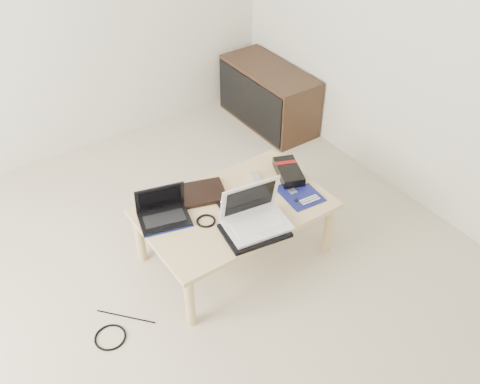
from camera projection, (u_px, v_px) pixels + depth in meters
ground at (169, 332)px, 2.95m from camera, size 4.00×4.00×0.00m
room_shell at (130, 44)px, 1.90m from camera, size 4.20×4.20×2.70m
coffee_table at (234, 213)px, 3.19m from camera, size 1.10×0.70×0.40m
media_cabinet at (268, 96)px, 4.50m from camera, size 0.41×0.90×0.50m
book at (203, 193)px, 3.24m from camera, size 0.32×0.29×0.03m
netbook at (163, 212)px, 3.06m from camera, size 0.33×0.28×0.21m
tablet at (242, 205)px, 3.16m from camera, size 0.28×0.23×0.01m
remote at (259, 183)px, 3.33m from camera, size 0.12×0.23×0.02m
neoprene_sleeve at (255, 231)px, 2.99m from camera, size 0.39×0.31×0.02m
white_laptop at (255, 216)px, 2.99m from camera, size 0.38×0.30×0.25m
motherboard at (300, 194)px, 3.25m from camera, size 0.24×0.29×0.01m
gpu_box at (289, 172)px, 3.38m from camera, size 0.23×0.30×0.06m
cable_coil at (206, 221)px, 3.06m from camera, size 0.15×0.15×0.01m
floor_cable_coil at (110, 337)px, 2.92m from camera, size 0.21×0.21×0.01m
floor_cable_trail at (126, 317)px, 3.03m from camera, size 0.24×0.27×0.01m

